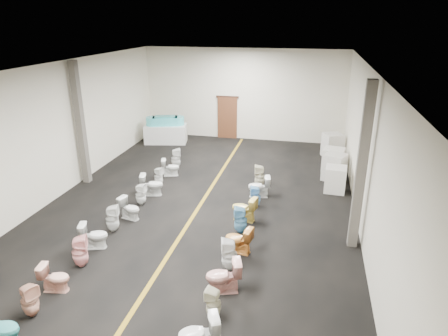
{
  "coord_description": "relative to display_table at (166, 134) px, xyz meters",
  "views": [
    {
      "loc": [
        3.4,
        -11.57,
        5.87
      ],
      "look_at": [
        0.58,
        1.0,
        0.99
      ],
      "focal_mm": 32.0,
      "sensor_mm": 36.0,
      "label": 1
    }
  ],
  "objects": [
    {
      "name": "toilet_left_0",
      "position": [
        1.6,
        -13.13,
        -0.07
      ],
      "size": [
        0.76,
        0.45,
        0.76
      ],
      "primitive_type": "imported",
      "rotation": [
        0.0,
        0.0,
        1.6
      ],
      "color": "teal",
      "rests_on": "floor"
    },
    {
      "name": "toilet_left_7",
      "position": [
        1.68,
        -6.88,
        -0.07
      ],
      "size": [
        0.37,
        0.36,
        0.75
      ],
      "primitive_type": "imported",
      "rotation": [
        0.0,
        0.0,
        1.5
      ],
      "color": "white",
      "rests_on": "floor"
    },
    {
      "name": "aisle_stripe",
      "position": [
        3.6,
        -6.45,
        -0.44
      ],
      "size": [
        0.12,
        15.6,
        0.01
      ],
      "primitive_type": "cube",
      "color": "olive",
      "rests_on": "floor"
    },
    {
      "name": "toilet_right_9",
      "position": [
        5.42,
        -5.41,
        -0.06
      ],
      "size": [
        0.82,
        0.56,
        0.77
      ],
      "primitive_type": "imported",
      "rotation": [
        0.0,
        0.0,
        -1.38
      ],
      "color": "white",
      "rests_on": "floor"
    },
    {
      "name": "floor",
      "position": [
        3.6,
        -6.45,
        -0.45
      ],
      "size": [
        16.0,
        16.0,
        0.0
      ],
      "primitive_type": "plane",
      "color": "black",
      "rests_on": "ground"
    },
    {
      "name": "display_table",
      "position": [
        0.0,
        0.0,
        0.0
      ],
      "size": [
        2.17,
        1.38,
        0.9
      ],
      "primitive_type": "cube",
      "rotation": [
        0.0,
        0.0,
        0.2
      ],
      "color": "silver",
      "rests_on": "floor"
    },
    {
      "name": "toilet_left_3",
      "position": [
        1.65,
        -10.5,
        -0.03
      ],
      "size": [
        0.51,
        0.5,
        0.84
      ],
      "primitive_type": "imported",
      "rotation": [
        0.0,
        0.0,
        1.99
      ],
      "color": "#F2A6A4",
      "rests_on": "floor"
    },
    {
      "name": "toilet_left_5",
      "position": [
        1.6,
        -8.71,
        -0.04
      ],
      "size": [
        0.46,
        0.45,
        0.82
      ],
      "primitive_type": "imported",
      "rotation": [
        0.0,
        0.0,
        1.83
      ],
      "color": "silver",
      "rests_on": "floor"
    },
    {
      "name": "toilet_right_3",
      "position": [
        5.35,
        -10.69,
        -0.04
      ],
      "size": [
        0.9,
        0.67,
        0.82
      ],
      "primitive_type": "imported",
      "rotation": [
        0.0,
        0.0,
        -1.27
      ],
      "color": "#E19E95",
      "rests_on": "floor"
    },
    {
      "name": "back_door",
      "position": [
        2.8,
        1.49,
        0.6
      ],
      "size": [
        1.0,
        0.1,
        2.1
      ],
      "primitive_type": "cube",
      "color": "#562D19",
      "rests_on": "floor"
    },
    {
      "name": "toilet_right_1",
      "position": [
        5.28,
        -12.49,
        -0.06
      ],
      "size": [
        0.88,
        0.71,
        0.79
      ],
      "primitive_type": "imported",
      "rotation": [
        0.0,
        0.0,
        -1.15
      ],
      "color": "silver",
      "rests_on": "floor"
    },
    {
      "name": "wall_back",
      "position": [
        3.6,
        1.55,
        1.8
      ],
      "size": [
        10.0,
        0.0,
        10.0
      ],
      "primitive_type": "plane",
      "rotation": [
        1.57,
        0.0,
        0.0
      ],
      "color": "beige",
      "rests_on": "ground"
    },
    {
      "name": "toilet_left_2",
      "position": [
        1.6,
        -11.48,
        -0.11
      ],
      "size": [
        0.72,
        0.48,
        0.68
      ],
      "primitive_type": "imported",
      "rotation": [
        0.0,
        0.0,
        1.73
      ],
      "color": "#F7B39C",
      "rests_on": "floor"
    },
    {
      "name": "bathtub",
      "position": [
        0.0,
        0.0,
        0.62
      ],
      "size": [
        1.8,
        1.03,
        0.55
      ],
      "rotation": [
        0.0,
        0.0,
        0.31
      ],
      "color": "#46C3CA",
      "rests_on": "display_table"
    },
    {
      "name": "toilet_left_9",
      "position": [
        1.64,
        -5.19,
        -0.1
      ],
      "size": [
        0.39,
        0.39,
        0.7
      ],
      "primitive_type": "imported",
      "rotation": [
        0.0,
        0.0,
        1.32
      ],
      "color": "white",
      "rests_on": "floor"
    },
    {
      "name": "toilet_left_11",
      "position": [
        1.67,
        -3.31,
        -0.03
      ],
      "size": [
        0.5,
        0.49,
        0.83
      ],
      "primitive_type": "imported",
      "rotation": [
        0.0,
        0.0,
        1.96
      ],
      "color": "white",
      "rests_on": "floor"
    },
    {
      "name": "toilet_left_8",
      "position": [
        1.74,
        -6.07,
        -0.05
      ],
      "size": [
        0.86,
        0.63,
        0.79
      ],
      "primitive_type": "imported",
      "rotation": [
        0.0,
        0.0,
        1.84
      ],
      "color": "silver",
      "rests_on": "floor"
    },
    {
      "name": "toilet_left_6",
      "position": [
        1.75,
        -7.88,
        -0.1
      ],
      "size": [
        0.75,
        0.53,
        0.7
      ],
      "primitive_type": "imported",
      "rotation": [
        0.0,
        0.0,
        1.34
      ],
      "color": "silver",
      "rests_on": "floor"
    },
    {
      "name": "toilet_right_10",
      "position": [
        5.32,
        -4.51,
        -0.03
      ],
      "size": [
        0.45,
        0.44,
        0.84
      ],
      "primitive_type": "imported",
      "rotation": [
        0.0,
        0.0,
        -1.39
      ],
      "color": "beige",
      "rests_on": "floor"
    },
    {
      "name": "toilet_left_10",
      "position": [
        1.75,
        -4.18,
        -0.1
      ],
      "size": [
        0.76,
        0.57,
        0.69
      ],
      "primitive_type": "imported",
      "rotation": [
        0.0,
        0.0,
        1.87
      ],
      "color": "white",
      "rests_on": "floor"
    },
    {
      "name": "toilet_right_8",
      "position": [
        5.42,
        -6.22,
        -0.08
      ],
      "size": [
        0.4,
        0.39,
        0.74
      ],
      "primitive_type": "imported",
      "rotation": [
        0.0,
        0.0,
        -1.38
      ],
      "color": "#75BBF0",
      "rests_on": "floor"
    },
    {
      "name": "appliance_crate_d",
      "position": [
        8.0,
        -0.44,
        0.09
      ],
      "size": [
        0.99,
        0.99,
        1.07
      ],
      "primitive_type": "cube",
      "rotation": [
        0.0,
        0.0,
        0.43
      ],
      "color": "beige",
      "rests_on": "floor"
    },
    {
      "name": "toilet_right_6",
      "position": [
        5.24,
        -7.98,
        -0.04
      ],
      "size": [
        0.46,
        0.45,
        0.82
      ],
      "primitive_type": "imported",
      "rotation": [
        0.0,
        0.0,
        -1.32
      ],
      "color": "#62A4CA",
      "rests_on": "floor"
    },
    {
      "name": "toilet_left_4",
      "position": [
        1.54,
        -9.63,
        -0.08
      ],
      "size": [
        0.81,
        0.61,
        0.74
      ],
      "primitive_type": "imported",
      "rotation": [
        0.0,
        0.0,
        1.87
      ],
      "color": "silver",
      "rests_on": "floor"
    },
    {
      "name": "appliance_crate_b",
      "position": [
        8.0,
        -3.22,
        0.06
      ],
      "size": [
        0.98,
        0.98,
        1.02
      ],
      "primitive_type": "cube",
      "rotation": [
        0.0,
        0.0,
        -0.42
      ],
      "color": "silver",
      "rests_on": "floor"
    },
    {
      "name": "toilet_left_1",
      "position": [
        1.6,
        -12.32,
        -0.06
      ],
      "size": [
        0.47,
        0.47,
        0.77
      ],
      "primitive_type": "imported",
      "rotation": [
        0.0,
        0.0,
        1.14
      ],
      "color": "#DFA288",
      "rests_on": "floor"
    },
    {
      "name": "wall_right",
      "position": [
        8.6,
        -6.45,
        1.8
      ],
      "size": [
        0.0,
        16.0,
        16.0
      ],
      "primitive_type": "plane",
      "rotation": [
        1.57,
        0.0,
        -1.57
      ],
      "color": "beige",
      "rests_on": "ground"
    },
    {
      "name": "toilet_right_2",
      "position": [
        5.33,
        -11.54,
        -0.1
      ],
      "size": [
        0.35,
        0.35,
        0.7
      ],
      "primitive_type": "imported",
      "rotation": [
        0.0,
        0.0,
        -1.68
      ],
      "color": "beige",
      "rests_on": "floor"
    },
    {
      "name": "appliance_crate_a",
      "position": [
        8.0,
        -4.33,
        0.01
      ],
      "size": [
        0.76,
        0.76,
        0.92
      ],
      "primitive_type": "cube",
      "rotation": [
        0.0,
        0.0,
        -0.07
      ],
      "color": "silver",
      "rests_on": "floor"
    },
    {
      "name": "column_left",
      "position": [
        -1.15,
        -5.45,
        1.8
      ],
      "size": [
        0.25,
        0.25,
        4.5
      ],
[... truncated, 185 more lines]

